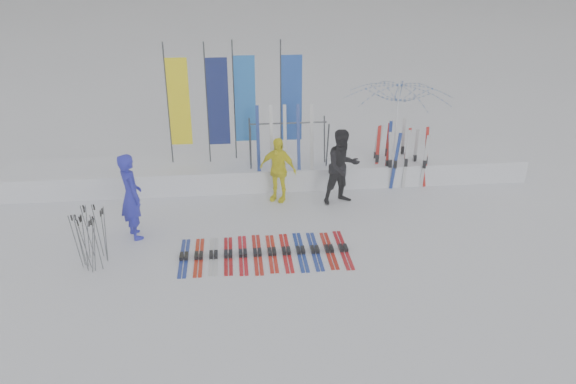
{
  "coord_description": "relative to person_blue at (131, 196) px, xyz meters",
  "views": [
    {
      "loc": [
        -0.97,
        -9.67,
        6.08
      ],
      "look_at": [
        0.2,
        1.6,
        1.0
      ],
      "focal_mm": 35.0,
      "sensor_mm": 36.0,
      "label": 1
    }
  ],
  "objects": [
    {
      "name": "ski_rack",
      "position": [
        3.71,
        2.44,
        0.4
      ],
      "size": [
        2.04,
        0.8,
        1.23
      ],
      "color": "#383A3F",
      "rests_on": "ground"
    },
    {
      "name": "person_yellow",
      "position": [
        3.36,
        1.62,
        -0.15
      ],
      "size": [
        1.05,
        0.83,
        1.67
      ],
      "primitive_type": "imported",
      "rotation": [
        0.0,
        0.0,
        -0.5
      ],
      "color": "#FFF610",
      "rests_on": "ground"
    },
    {
      "name": "snow_bank",
      "position": [
        3.23,
        2.84,
        -0.68
      ],
      "size": [
        14.0,
        1.6,
        0.6
      ],
      "primitive_type": "cube",
      "color": "white",
      "rests_on": "ground"
    },
    {
      "name": "upright_skis",
      "position": [
        6.66,
        2.4,
        -0.2
      ],
      "size": [
        1.35,
        1.03,
        1.7
      ],
      "color": "red",
      "rests_on": "ground"
    },
    {
      "name": "ground",
      "position": [
        3.23,
        -1.76,
        -0.98
      ],
      "size": [
        120.0,
        120.0,
        0.0
      ],
      "primitive_type": "plane",
      "color": "white",
      "rests_on": "ground"
    },
    {
      "name": "person_blue",
      "position": [
        0.0,
        0.0,
        0.0
      ],
      "size": [
        0.74,
        0.85,
        1.97
      ],
      "primitive_type": "imported",
      "rotation": [
        0.0,
        0.0,
        2.03
      ],
      "color": "#1F22B6",
      "rests_on": "ground"
    },
    {
      "name": "ski_row",
      "position": [
        2.85,
        -1.1,
        -0.95
      ],
      "size": [
        3.56,
        1.68,
        0.07
      ],
      "color": "navy",
      "rests_on": "ground"
    },
    {
      "name": "pole_cluster",
      "position": [
        -0.68,
        -1.16,
        -0.38
      ],
      "size": [
        0.59,
        0.69,
        1.25
      ],
      "color": "#595B60",
      "rests_on": "ground"
    },
    {
      "name": "person_black",
      "position": [
        4.95,
        1.31,
        -0.03
      ],
      "size": [
        1.11,
        0.98,
        1.92
      ],
      "primitive_type": "imported",
      "rotation": [
        0.0,
        0.0,
        0.31
      ],
      "color": "black",
      "rests_on": "ground"
    },
    {
      "name": "tent_canopy",
      "position": [
        6.78,
        3.1,
        0.37
      ],
      "size": [
        3.71,
        3.75,
        2.7
      ],
      "primitive_type": "imported",
      "rotation": [
        0.0,
        0.0,
        -0.31
      ],
      "color": "white",
      "rests_on": "ground"
    },
    {
      "name": "feather_flags",
      "position": [
        2.3,
        3.06,
        1.26
      ],
      "size": [
        3.54,
        0.25,
        3.2
      ],
      "color": "#383A3F",
      "rests_on": "ground"
    }
  ]
}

